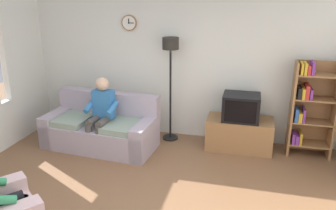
% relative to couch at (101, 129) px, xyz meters
% --- Properties ---
extents(back_wall_assembly, '(6.20, 0.17, 2.70)m').
position_rel_couch_xyz_m(back_wall_assembly, '(1.25, 0.90, 1.04)').
color(back_wall_assembly, silver).
rests_on(back_wall_assembly, ground_plane).
extents(couch, '(1.96, 1.02, 0.90)m').
position_rel_couch_xyz_m(couch, '(0.00, 0.00, 0.00)').
color(couch, '#A899A8').
rests_on(couch, ground_plane).
extents(tv_stand, '(1.10, 0.56, 0.54)m').
position_rel_couch_xyz_m(tv_stand, '(2.33, 0.49, -0.05)').
color(tv_stand, olive).
rests_on(tv_stand, ground_plane).
extents(tv, '(0.60, 0.49, 0.44)m').
position_rel_couch_xyz_m(tv, '(2.33, 0.47, 0.44)').
color(tv, black).
rests_on(tv, tv_stand).
extents(bookshelf, '(0.68, 0.36, 1.57)m').
position_rel_couch_xyz_m(bookshelf, '(3.40, 0.56, 0.50)').
color(bookshelf, olive).
rests_on(bookshelf, ground_plane).
extents(floor_lamp, '(0.28, 0.28, 1.85)m').
position_rel_couch_xyz_m(floor_lamp, '(1.09, 0.59, 1.14)').
color(floor_lamp, black).
rests_on(floor_lamp, ground_plane).
extents(person_on_couch, '(0.53, 0.56, 1.24)m').
position_rel_couch_xyz_m(person_on_couch, '(0.07, -0.11, 0.39)').
color(person_on_couch, '#3372B2').
rests_on(person_on_couch, ground_plane).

